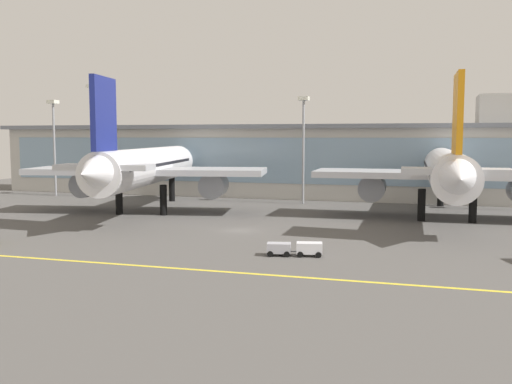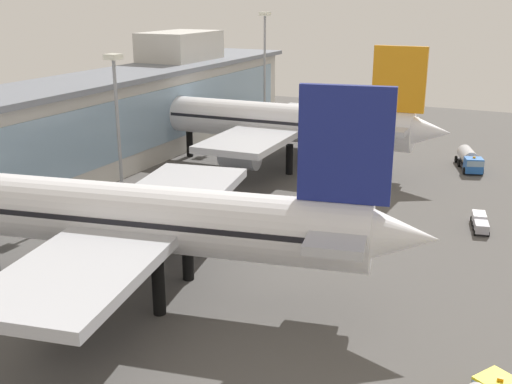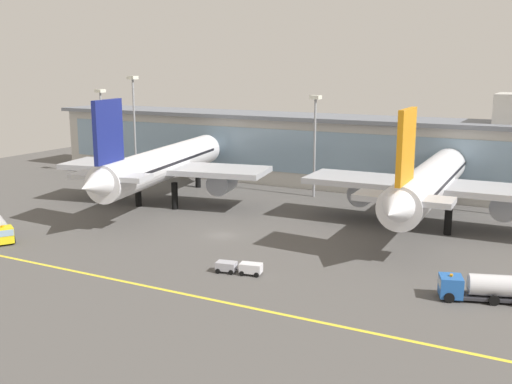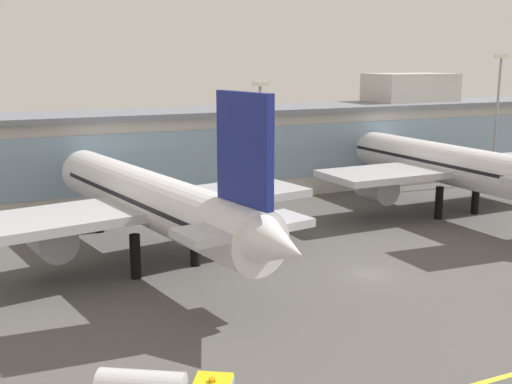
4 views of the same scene
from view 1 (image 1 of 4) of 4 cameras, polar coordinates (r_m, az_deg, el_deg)
ground_plane at (r=74.98m, az=-1.62°, el=-3.81°), size 183.71×183.71×0.00m
taxiway_centreline_stripe at (r=54.92m, az=-8.93°, el=-7.34°), size 146.97×0.50×0.01m
terminal_building at (r=115.28m, az=5.87°, el=3.26°), size 134.22×14.00×19.57m
airliner_near_left at (r=93.66m, az=-10.73°, el=2.39°), size 38.77×51.02×19.61m
airliner_near_right at (r=89.11m, az=18.23°, el=1.99°), size 38.67×51.43×19.35m
baggage_tug_near at (r=59.38m, az=3.90°, el=-5.53°), size 5.79×2.72×1.40m
apron_light_mast_west at (r=124.41m, az=-19.24°, el=5.63°), size 1.80×1.80×19.29m
apron_light_mast_centre at (r=120.28m, az=-15.70°, el=6.54°), size 1.80×1.80×22.25m
apron_light_mast_east at (r=103.69m, az=4.68°, el=5.93°), size 1.80×1.80×19.08m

